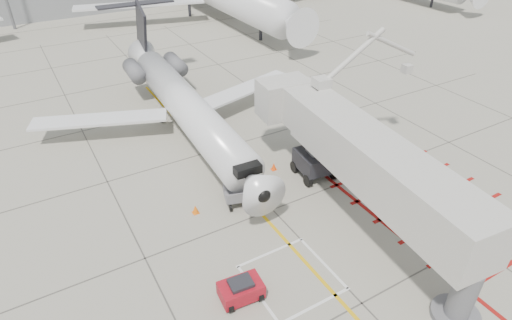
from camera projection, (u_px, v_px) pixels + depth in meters
ground_plane at (312, 251)px, 23.19m from camera, size 260.00×260.00×0.00m
regional_jet at (195, 99)px, 30.38m from camera, size 24.46×30.17×7.62m
jet_bridge at (378, 175)px, 22.54m from camera, size 10.82×19.79×7.60m
pushback_tug at (241, 289)px, 20.25m from camera, size 2.15×1.46×1.19m
baggage_cart at (242, 195)px, 26.22m from camera, size 2.44×1.90×1.35m
ground_power_unit at (357, 155)px, 29.58m from camera, size 2.59×1.94×1.82m
cone_nose at (195, 209)px, 25.69m from camera, size 0.40×0.40×0.56m
cone_side at (274, 166)px, 29.59m from camera, size 0.38×0.38×0.53m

